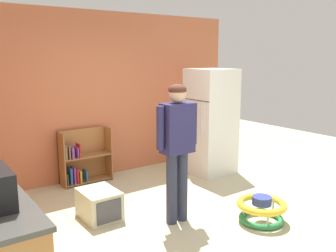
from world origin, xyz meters
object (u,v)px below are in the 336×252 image
refrigerator (211,121)px  baby_walker (261,209)px  standing_person (177,141)px  pet_carrier (99,204)px  bookshelf (82,160)px

refrigerator → baby_walker: (-0.82, -1.84, -0.73)m
refrigerator → baby_walker: size_ratio=2.95×
standing_person → baby_walker: 1.34m
pet_carrier → standing_person: bearing=-41.0°
baby_walker → bookshelf: bearing=114.8°
standing_person → baby_walker: standing_person is taller
standing_person → baby_walker: size_ratio=2.78×
bookshelf → pet_carrier: bearing=-104.4°
refrigerator → standing_person: bearing=-143.2°
baby_walker → pet_carrier: (-1.56, 1.24, 0.02)m
standing_person → pet_carrier: (-0.73, 0.63, -0.83)m
refrigerator → bookshelf: bearing=159.2°
standing_person → baby_walker: bearing=-36.1°
refrigerator → pet_carrier: bearing=-165.9°
refrigerator → pet_carrier: (-2.38, -0.60, -0.71)m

